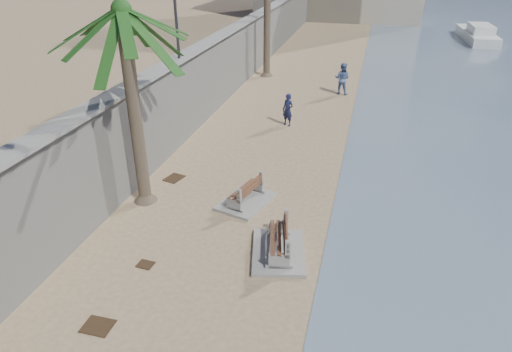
{
  "coord_description": "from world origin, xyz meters",
  "views": [
    {
      "loc": [
        2.78,
        -5.65,
        7.98
      ],
      "look_at": [
        -0.5,
        7.0,
        1.2
      ],
      "focal_mm": 32.0,
      "sensor_mm": 36.0,
      "label": 1
    }
  ],
  "objects_px": {
    "palm_mid": "(122,12)",
    "person_b": "(342,77)",
    "person_a": "(288,108)",
    "bench_far": "(246,193)",
    "bench_near": "(279,242)",
    "yacht_far": "(476,36)"
  },
  "relations": [
    {
      "from": "person_b",
      "to": "palm_mid",
      "type": "bearing_deg",
      "value": 79.61
    },
    {
      "from": "bench_far",
      "to": "yacht_far",
      "type": "distance_m",
      "value": 34.76
    },
    {
      "from": "bench_far",
      "to": "bench_near",
      "type": "bearing_deg",
      "value": -56.11
    },
    {
      "from": "bench_far",
      "to": "person_a",
      "type": "height_order",
      "value": "person_a"
    },
    {
      "from": "person_b",
      "to": "bench_far",
      "type": "bearing_deg",
      "value": 92.0
    },
    {
      "from": "bench_far",
      "to": "yacht_far",
      "type": "height_order",
      "value": "yacht_far"
    },
    {
      "from": "bench_far",
      "to": "person_a",
      "type": "xyz_separation_m",
      "value": [
        -0.03,
        7.56,
        0.53
      ]
    },
    {
      "from": "bench_near",
      "to": "person_a",
      "type": "relative_size",
      "value": 1.35
    },
    {
      "from": "person_b",
      "to": "yacht_far",
      "type": "relative_size",
      "value": 0.25
    },
    {
      "from": "person_a",
      "to": "yacht_far",
      "type": "distance_m",
      "value": 27.84
    },
    {
      "from": "bench_near",
      "to": "person_b",
      "type": "relative_size",
      "value": 1.22
    },
    {
      "from": "yacht_far",
      "to": "palm_mid",
      "type": "bearing_deg",
      "value": 151.44
    },
    {
      "from": "person_a",
      "to": "person_b",
      "type": "relative_size",
      "value": 0.9
    },
    {
      "from": "bench_far",
      "to": "person_a",
      "type": "distance_m",
      "value": 7.58
    },
    {
      "from": "person_a",
      "to": "yacht_far",
      "type": "height_order",
      "value": "person_a"
    },
    {
      "from": "bench_near",
      "to": "person_a",
      "type": "distance_m",
      "value": 10.21
    },
    {
      "from": "palm_mid",
      "to": "person_a",
      "type": "bearing_deg",
      "value": 68.0
    },
    {
      "from": "person_a",
      "to": "person_b",
      "type": "xyz_separation_m",
      "value": [
        2.05,
        5.8,
        0.1
      ]
    },
    {
      "from": "palm_mid",
      "to": "person_b",
      "type": "distance_m",
      "value": 15.93
    },
    {
      "from": "palm_mid",
      "to": "person_b",
      "type": "relative_size",
      "value": 3.6
    },
    {
      "from": "bench_far",
      "to": "palm_mid",
      "type": "xyz_separation_m",
      "value": [
        -3.38,
        -0.71,
        5.8
      ]
    },
    {
      "from": "palm_mid",
      "to": "person_a",
      "type": "height_order",
      "value": "palm_mid"
    }
  ]
}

